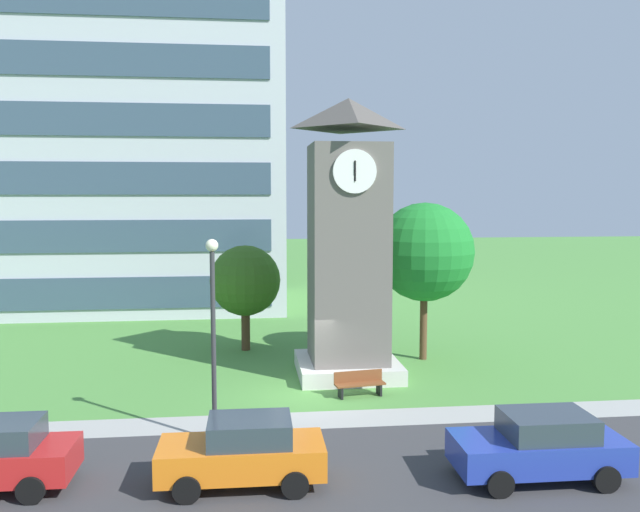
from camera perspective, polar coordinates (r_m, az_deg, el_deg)
The scene contains 11 objects.
ground_plane at distance 24.03m, azimuth -1.43°, elevation -11.93°, with size 160.00×160.00×0.00m, color #4C893D.
street_asphalt at distance 17.46m, azimuth 0.74°, elevation -18.83°, with size 120.00×7.20×0.01m, color #38383A.
kerb_strip at distance 21.52m, azimuth -0.78°, elevation -14.03°, with size 120.00×1.60×0.01m, color #9E9E99.
office_building at distance 44.29m, azimuth -18.04°, elevation 12.49°, with size 21.83×11.29×25.60m.
clock_tower at distance 25.73m, azimuth 2.44°, elevation 0.25°, with size 3.94×3.94×10.81m.
park_bench at distance 23.80m, azimuth 3.43°, elevation -10.95°, with size 1.85×0.76×0.88m.
street_lamp at distance 19.16m, azimuth -9.25°, elevation -5.23°, with size 0.36×0.36×5.89m.
tree_streetside at distance 28.48m, azimuth 9.05°, elevation 0.33°, with size 4.23×4.23×6.79m.
tree_by_building at distance 30.16m, azimuth -6.50°, elevation -2.16°, with size 3.22×3.22×4.83m.
parked_car_orange at distance 16.97m, azimuth -6.63°, elevation -16.47°, with size 4.08×1.92×1.69m.
parked_car_blue at distance 18.07m, azimuth 18.54°, elevation -15.31°, with size 4.29×2.03×1.69m.
Camera 1 is at (-2.01, -22.84, 7.19)m, focal length 36.94 mm.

